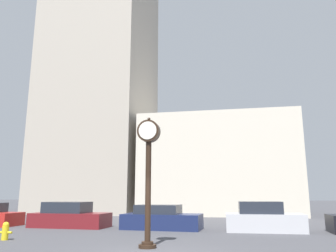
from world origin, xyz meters
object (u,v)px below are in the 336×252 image
Objects in this scene: car_maroon at (69,217)px; car_navy at (161,219)px; street_clock at (148,164)px; car_silver at (263,219)px; fire_hydrant_near at (5,231)px.

car_navy is at bearing 1.58° from car_maroon.
car_silver is at bearing 53.47° from street_clock.
car_maroon is at bearing -177.17° from car_navy.
fire_hydrant_near is at bearing -131.89° from car_navy.
street_clock is at bearing -7.72° from fire_hydrant_near.
street_clock is 6.49× the size of fire_hydrant_near.
car_silver is (5.35, -0.16, 0.08)m from car_navy.
street_clock is at bearing -127.78° from car_silver.
car_maroon is 1.16× the size of car_silver.
car_silver reaches higher than car_navy.
car_maroon is at bearing 134.77° from street_clock.
car_navy is at bearing 97.58° from street_clock.
car_navy reaches higher than fire_hydrant_near.
fire_hydrant_near is at bearing -88.17° from car_maroon.
car_silver is at bearing 1.01° from car_maroon.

